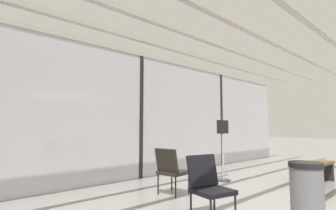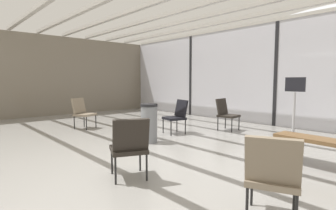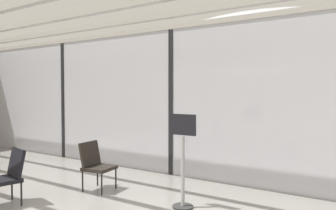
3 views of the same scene
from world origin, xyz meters
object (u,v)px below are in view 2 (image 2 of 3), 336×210
Objects in this scene: waiting_bench at (326,146)px; trash_bin at (149,123)px; lounge_chair_3 at (129,144)px; lounge_chair_4 at (82,111)px; lounge_chair_5 at (177,114)px; parked_airplane at (328,61)px; lounge_chair_2 at (226,112)px; lounge_chair_1 at (272,173)px; info_sign at (294,111)px.

trash_bin is (-3.21, -0.94, 0.07)m from waiting_bench.
lounge_chair_3 is 0.57× the size of waiting_bench.
waiting_bench is at bearing -104.67° from lounge_chair_4.
lounge_chair_3 is at bearing -44.46° from trash_bin.
waiting_bench is (3.55, -0.23, -0.13)m from lounge_chair_5.
lounge_chair_2 is at bearing -94.99° from parked_airplane.
lounge_chair_2 and lounge_chair_4 have the same top height.
trash_bin is at bearing -61.48° from lounge_chair_5.
parked_airplane is at bearing 94.30° from lounge_chair_5.
parked_airplane is 7.44× the size of waiting_bench.
lounge_chair_4 is (-6.05, 0.77, 0.00)m from lounge_chair_1.
lounge_chair_2 reaches higher than waiting_bench.
lounge_chair_5 is at bearing -98.35° from parked_airplane.
parked_airplane is 6.40m from lounge_chair_2.
parked_airplane is at bearing 101.85° from info_sign.
lounge_chair_1 reaches higher than trash_bin.
lounge_chair_4 is at bearing -32.14° from lounge_chair_1.
lounge_chair_5 is 3.56m from waiting_bench.
lounge_chair_3 is (1.34, -4.03, 0.00)m from lounge_chair_2.
trash_bin is at bearing -128.63° from info_sign.
info_sign is at bearing -85.28° from lounge_chair_4.
trash_bin is at bearing 167.46° from lounge_chair_2.
lounge_chair_5 is 0.60× the size of info_sign.
lounge_chair_5 is at bearing -121.75° from lounge_chair_3.
lounge_chair_3 is 2.97m from waiting_bench.
parked_airplane is 9.78m from lounge_chair_4.
parked_airplane reaches higher than lounge_chair_5.
lounge_chair_1 is (2.64, -9.79, -1.69)m from parked_airplane.
lounge_chair_2 and lounge_chair_3 have the same top height.
lounge_chair_5 is (2.31, 1.54, 0.00)m from lounge_chair_4.
waiting_bench is (2.45, -7.71, -1.82)m from parked_airplane.
info_sign is at bearing -95.43° from lounge_chair_2.
lounge_chair_1 is 1.88m from lounge_chair_3.
lounge_chair_5 reaches higher than trash_bin.
waiting_bench is at bearing -54.10° from info_sign.
lounge_chair_1 is 3.95m from info_sign.
lounge_chair_2 is (-3.18, 3.64, 0.00)m from lounge_chair_1.
parked_airplane is 10.28m from lounge_chair_1.
parked_airplane is 12.97× the size of lounge_chair_1.
lounge_chair_3 is 1.00× the size of lounge_chair_5.
parked_airplane is 12.97× the size of lounge_chair_5.
lounge_chair_4 is (-4.21, 1.16, 0.00)m from lounge_chair_3.
lounge_chair_2 is at bearing -72.33° from lounge_chair_4.
waiting_bench is 3.35m from trash_bin.
lounge_chair_1 and lounge_chair_4 have the same top height.
info_sign is at bearing -163.46° from lounge_chair_3.
lounge_chair_4 is (-2.87, -2.87, 0.00)m from lounge_chair_2.
lounge_chair_5 is 1.22m from trash_bin.
lounge_chair_4 reaches higher than waiting_bench.
parked_airplane is 12.97× the size of lounge_chair_2.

